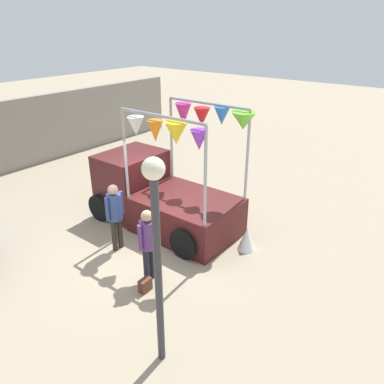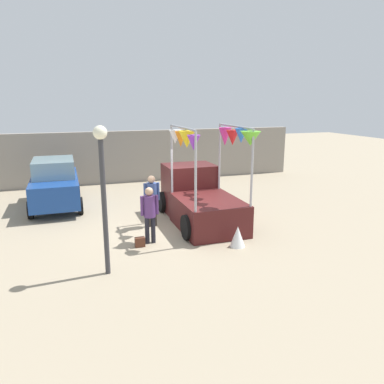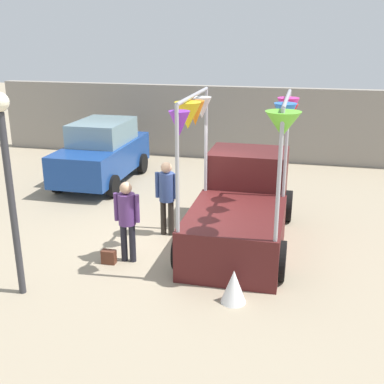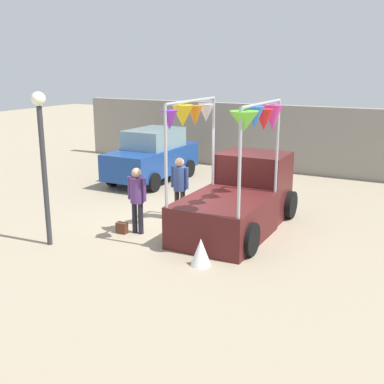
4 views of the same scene
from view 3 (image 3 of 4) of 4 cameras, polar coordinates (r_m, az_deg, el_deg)
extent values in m
plane|color=gray|center=(10.65, -1.30, -6.12)|extent=(60.00, 60.00, 0.00)
cube|color=#4C1919|center=(9.85, 5.10, -5.13)|extent=(1.90, 2.60, 1.00)
cube|color=#4C1919|center=(11.57, 6.62, 0.58)|extent=(1.80, 1.40, 1.80)
cube|color=#8CB2C6|center=(11.44, 6.70, 2.73)|extent=(1.76, 1.37, 0.60)
cylinder|color=black|center=(12.20, 2.30, -0.93)|extent=(0.22, 0.76, 0.76)
cylinder|color=black|center=(12.00, 11.23, -1.61)|extent=(0.22, 0.76, 0.76)
cylinder|color=black|center=(9.44, -1.31, -6.95)|extent=(0.22, 0.76, 0.76)
cylinder|color=black|center=(9.19, 10.35, -8.01)|extent=(0.22, 0.76, 0.76)
cylinder|color=#A5A5AD|center=(10.63, 1.66, 6.04)|extent=(0.07, 0.07, 2.29)
cylinder|color=#A5A5AD|center=(10.43, 11.11, 5.45)|extent=(0.07, 0.07, 2.29)
cylinder|color=#A5A5AD|center=(8.32, -1.76, 2.50)|extent=(0.07, 0.07, 2.29)
cylinder|color=#A5A5AD|center=(8.07, 10.28, 1.67)|extent=(0.07, 0.07, 2.29)
cylinder|color=#A5A5AD|center=(9.26, 0.16, 11.36)|extent=(0.07, 2.44, 0.07)
cylinder|color=#A5A5AD|center=(9.02, 11.18, 10.83)|extent=(0.07, 2.44, 0.07)
cone|color=purple|center=(8.30, -1.51, 8.12)|extent=(0.48, 0.48, 0.43)
cone|color=#66CC33|center=(8.03, 10.70, 7.90)|extent=(0.81, 0.81, 0.42)
cone|color=yellow|center=(8.88, -0.50, 9.05)|extent=(0.57, 0.57, 0.49)
cone|color=blue|center=(8.63, 10.94, 8.82)|extent=(0.45, 0.45, 0.45)
cone|color=orange|center=(9.47, 0.40, 9.32)|extent=(0.38, 0.38, 0.49)
cone|color=red|center=(9.25, 11.09, 8.71)|extent=(0.53, 0.53, 0.48)
cone|color=white|center=(10.06, 1.19, 9.96)|extent=(0.53, 0.53, 0.44)
cone|color=#D83399|center=(9.85, 11.26, 9.15)|extent=(0.57, 0.57, 0.61)
cube|color=navy|center=(14.95, -10.61, 4.00)|extent=(1.70, 4.00, 0.90)
cube|color=#72939E|center=(14.91, -10.56, 7.05)|extent=(1.50, 2.10, 0.66)
cylinder|color=black|center=(16.50, -11.51, 3.70)|extent=(0.18, 0.64, 0.64)
cylinder|color=black|center=(15.88, -5.91, 3.40)|extent=(0.18, 0.64, 0.64)
cylinder|color=black|center=(14.36, -15.60, 1.16)|extent=(0.18, 0.64, 0.64)
cylinder|color=black|center=(13.64, -9.31, 0.70)|extent=(0.18, 0.64, 0.64)
cylinder|color=black|center=(9.84, -8.06, -5.91)|extent=(0.13, 0.13, 0.80)
cylinder|color=black|center=(9.78, -7.07, -6.02)|extent=(0.13, 0.13, 0.80)
cylinder|color=#593372|center=(9.53, -7.75, -2.03)|extent=(0.34, 0.34, 0.63)
sphere|color=tan|center=(9.39, -7.86, 0.47)|extent=(0.24, 0.24, 0.24)
cylinder|color=#593372|center=(9.60, -8.98, -1.74)|extent=(0.09, 0.09, 0.57)
cylinder|color=#593372|center=(9.45, -6.51, -1.97)|extent=(0.09, 0.09, 0.57)
cylinder|color=#2D2823|center=(10.99, -3.41, -3.02)|extent=(0.13, 0.13, 0.82)
cylinder|color=#2D2823|center=(10.94, -2.51, -3.10)|extent=(0.13, 0.13, 0.82)
cylinder|color=#33477F|center=(10.72, -3.03, 0.60)|extent=(0.34, 0.34, 0.65)
sphere|color=tan|center=(10.59, -3.07, 2.91)|extent=(0.25, 0.25, 0.25)
cylinder|color=#33477F|center=(10.77, -4.15, 0.85)|extent=(0.09, 0.09, 0.59)
cylinder|color=#33477F|center=(10.65, -1.89, 0.68)|extent=(0.09, 0.09, 0.59)
cube|color=#592D1E|center=(9.88, -9.83, -7.58)|extent=(0.28, 0.16, 0.28)
cylinder|color=#333338|center=(8.65, -20.51, -1.77)|extent=(0.12, 0.12, 3.23)
cube|color=gray|center=(17.48, 5.05, 8.12)|extent=(18.00, 0.36, 2.60)
cone|color=white|center=(8.40, 4.96, -11.08)|extent=(0.61, 0.61, 0.60)
camera|label=1|loc=(8.75, -55.83, 15.39)|focal=35.00mm
camera|label=2|loc=(5.76, -94.25, -5.22)|focal=35.00mm
camera|label=4|loc=(3.47, 120.74, -15.34)|focal=45.00mm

